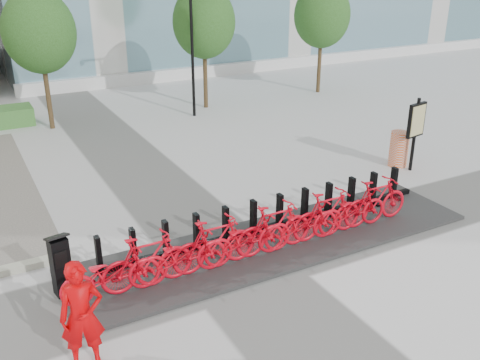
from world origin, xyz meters
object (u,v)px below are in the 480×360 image
kiosk (61,265)px  construction_barrel (399,149)px  worker_red (82,316)px  bike_0 (111,273)px  map_sign (416,123)px

kiosk → construction_barrel: (10.68, 2.22, -0.15)m
construction_barrel → worker_red: bearing=-158.2°
worker_red → kiosk: bearing=100.1°
bike_0 → map_sign: map_sign is taller
bike_0 → worker_red: (-0.86, -1.53, 0.35)m
bike_0 → kiosk: (-0.80, 0.54, 0.12)m
kiosk → map_sign: 10.93m
kiosk → construction_barrel: size_ratio=1.18×
kiosk → map_sign: map_sign is taller
worker_red → map_sign: (10.83, 3.81, 0.56)m
worker_red → map_sign: map_sign is taller
kiosk → worker_red: size_ratio=0.70×
construction_barrel → map_sign: bearing=-79.7°
kiosk → map_sign: (10.76, 1.74, 0.79)m
construction_barrel → map_sign: size_ratio=0.49×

